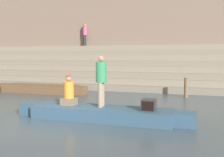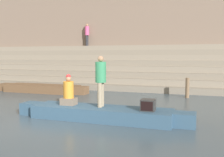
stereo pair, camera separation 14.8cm
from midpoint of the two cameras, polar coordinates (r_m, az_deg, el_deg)
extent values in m
plane|color=#3D4C56|center=(8.89, -13.57, -9.64)|extent=(120.00, 120.00, 0.00)
cube|color=gray|center=(18.52, 3.61, -1.34)|extent=(36.00, 4.82, 0.38)
cube|color=gray|center=(18.77, 3.85, -0.10)|extent=(36.00, 4.22, 0.38)
cube|color=gray|center=(19.03, 4.07, 1.12)|extent=(36.00, 3.61, 0.38)
cube|color=gray|center=(19.30, 4.29, 2.30)|extent=(36.00, 3.01, 0.38)
cube|color=gray|center=(19.58, 4.51, 3.44)|extent=(36.00, 2.41, 0.38)
cube|color=gray|center=(19.87, 4.72, 4.56)|extent=(36.00, 1.81, 0.38)
cube|color=gray|center=(20.16, 4.92, 5.64)|extent=(36.00, 1.20, 0.38)
cube|color=gray|center=(20.47, 5.12, 6.69)|extent=(36.00, 0.60, 0.38)
cube|color=#7F6B5B|center=(21.52, 5.71, 12.40)|extent=(34.20, 1.20, 10.03)
cube|color=#4C4037|center=(20.82, 5.24, -0.35)|extent=(34.20, 0.12, 0.60)
cube|color=#33516B|center=(9.19, -2.78, -7.60)|extent=(4.94, 1.18, 0.44)
cube|color=#2D2D2D|center=(9.15, -2.78, -6.40)|extent=(4.54, 1.08, 0.05)
cube|color=#33516B|center=(8.64, 15.19, -8.60)|extent=(0.69, 0.65, 0.44)
cube|color=#33516B|center=(10.50, -17.40, -6.24)|extent=(0.69, 0.65, 0.44)
cylinder|color=olive|center=(10.07, -5.36, -5.81)|extent=(2.73, 0.04, 0.04)
cylinder|color=gray|center=(9.25, -2.60, -3.43)|extent=(0.16, 0.16, 0.86)
cylinder|color=gray|center=(9.06, -3.05, -3.61)|extent=(0.16, 0.16, 0.86)
cylinder|color=#338456|center=(9.07, -2.84, 1.40)|extent=(0.37, 0.37, 0.71)
sphere|color=#9E7556|center=(9.05, -2.86, 4.30)|extent=(0.20, 0.20, 0.20)
cube|color=#756656|center=(9.67, -9.80, -4.95)|extent=(0.52, 0.41, 0.25)
cylinder|color=orange|center=(9.61, -9.84, -2.43)|extent=(0.37, 0.37, 0.61)
sphere|color=#9E7556|center=(9.56, -9.87, -0.02)|extent=(0.20, 0.20, 0.20)
sphere|color=red|center=(9.56, -9.88, 0.41)|extent=(0.17, 0.17, 0.17)
cube|color=#2D2D2D|center=(8.61, 7.53, -5.73)|extent=(0.46, 0.42, 0.37)
cube|color=black|center=(8.40, 7.27, -5.99)|extent=(0.38, 0.02, 0.29)
cube|color=brown|center=(16.57, -15.60, -2.13)|extent=(4.67, 1.35, 0.46)
cube|color=#2D2D2D|center=(16.55, -15.61, -1.43)|extent=(4.30, 1.25, 0.05)
cube|color=brown|center=(15.27, -7.22, -2.57)|extent=(0.65, 0.74, 0.46)
cube|color=brown|center=(18.17, -22.62, -1.72)|extent=(0.65, 0.74, 0.46)
cylinder|color=brown|center=(14.44, 15.53, -1.94)|extent=(0.20, 0.20, 1.06)
cylinder|color=#28282D|center=(21.94, -5.99, 8.20)|extent=(0.15, 0.15, 0.87)
cylinder|color=#28282D|center=(21.77, -6.20, 8.22)|extent=(0.15, 0.15, 0.87)
cylinder|color=#C64C7F|center=(21.92, -6.11, 10.29)|extent=(0.35, 0.35, 0.72)
sphere|color=#9E7556|center=(21.96, -6.12, 11.50)|extent=(0.21, 0.21, 0.21)
camera|label=1|loc=(0.07, -90.42, -0.04)|focal=42.00mm
camera|label=2|loc=(0.07, 89.58, 0.04)|focal=42.00mm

